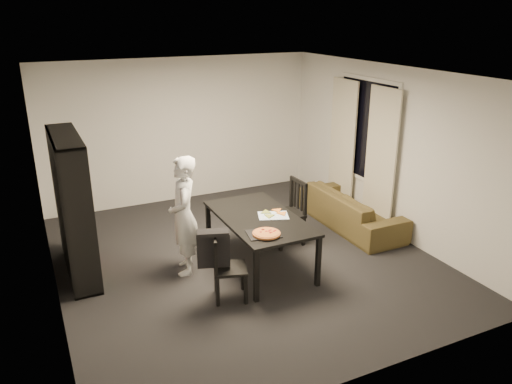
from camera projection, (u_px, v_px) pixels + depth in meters
name	position (u px, v px, depth m)	size (l,w,h in m)	color
room	(243.00, 172.00, 6.72)	(5.01, 5.51, 2.61)	black
window_pane	(366.00, 130.00, 8.17)	(0.02, 1.40, 1.60)	black
window_frame	(366.00, 130.00, 8.17)	(0.03, 1.52, 1.72)	white
curtain_left	(381.00, 160.00, 7.81)	(0.03, 0.70, 2.25)	beige
curtain_right	(342.00, 145.00, 8.70)	(0.03, 0.70, 2.25)	beige
bookshelf	(73.00, 206.00, 6.48)	(0.35, 1.50, 1.90)	black
dining_table	(259.00, 221.00, 6.75)	(0.97, 1.74, 0.73)	black
chair_left	(223.00, 263.00, 6.00)	(0.49, 0.49, 0.85)	black
chair_right	(291.00, 207.00, 7.49)	(0.48, 0.48, 0.99)	black
draped_jacket	(213.00, 247.00, 5.92)	(0.41, 0.27, 0.47)	black
person	(184.00, 216.00, 6.55)	(0.59, 0.39, 1.61)	silver
baking_tray	(264.00, 234.00, 6.20)	(0.40, 0.32, 0.01)	black
pepperoni_pizza	(266.00, 233.00, 6.16)	(0.35, 0.35, 0.03)	#AE5F32
kitchen_towel	(273.00, 216.00, 6.76)	(0.40, 0.30, 0.01)	white
pizza_slices	(273.00, 213.00, 6.82)	(0.37, 0.31, 0.01)	#B59038
sofa	(351.00, 209.00, 8.15)	(2.02, 0.79, 0.59)	#3D3618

